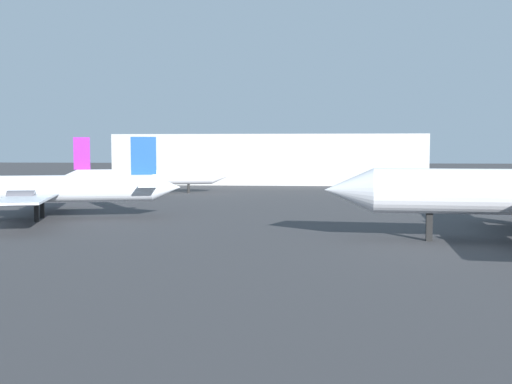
% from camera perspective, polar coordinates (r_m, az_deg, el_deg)
% --- Properties ---
extents(airplane_distant, '(31.23, 26.34, 8.62)m').
position_cam_1_polar(airplane_distant, '(65.88, -20.79, 0.25)').
color(airplane_distant, silver).
rests_on(airplane_distant, ground_plane).
extents(airplane_far_right, '(26.81, 21.31, 9.20)m').
position_cam_1_polar(airplane_far_right, '(99.74, -10.60, 1.42)').
color(airplane_far_right, white).
rests_on(airplane_far_right, ground_plane).
extents(terminal_building, '(63.41, 27.44, 10.32)m').
position_cam_1_polar(terminal_building, '(132.87, 1.46, 3.19)').
color(terminal_building, '#B7B7B2').
rests_on(terminal_building, ground_plane).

